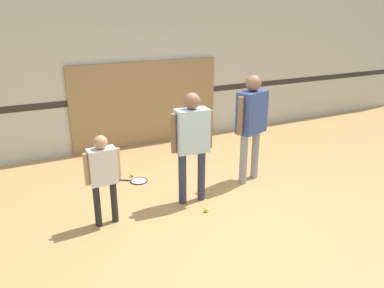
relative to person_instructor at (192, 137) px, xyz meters
name	(u,v)px	position (x,y,z in m)	size (l,w,h in m)	color
ground_plane	(208,199)	(0.25, -0.06, -1.00)	(16.00, 16.00, 0.00)	tan
wall_back	(141,67)	(0.25, 2.76, 0.59)	(16.00, 0.07, 3.20)	beige
wall_panel	(147,104)	(0.31, 2.70, -0.15)	(3.11, 0.05, 1.72)	#93754C
person_instructor	(192,137)	(0.00, 0.00, 0.00)	(0.62, 0.29, 1.62)	#2D334C
person_student_left	(103,171)	(-1.28, -0.05, -0.25)	(0.47, 0.20, 1.23)	#232328
person_student_right	(252,118)	(1.16, 0.23, 0.07)	(0.63, 0.41, 1.74)	gray
racket_spare_on_floor	(138,181)	(-0.51, 1.00, -0.99)	(0.53, 0.42, 0.03)	#28282D
tennis_ball_near_instructor	(206,210)	(0.03, -0.39, -0.97)	(0.07, 0.07, 0.07)	#CCE038
tennis_ball_by_spare_racket	(132,175)	(-0.53, 1.22, -0.97)	(0.07, 0.07, 0.07)	#CCE038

